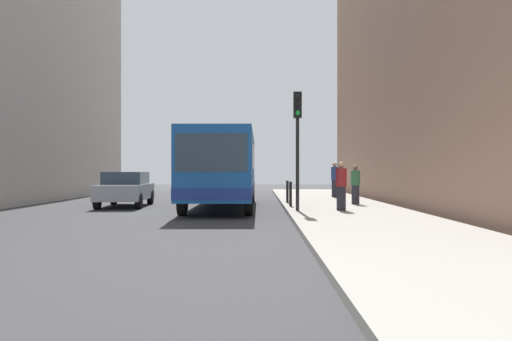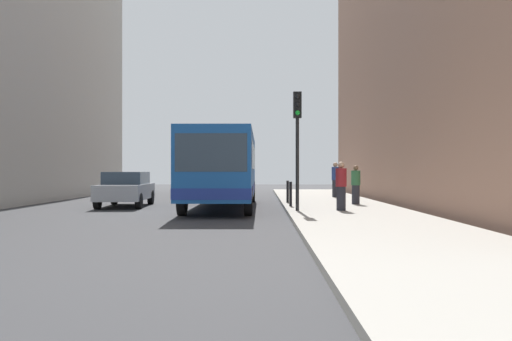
% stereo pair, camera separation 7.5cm
% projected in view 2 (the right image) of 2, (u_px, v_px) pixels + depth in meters
% --- Properties ---
extents(ground_plane, '(80.00, 80.00, 0.00)m').
position_uv_depth(ground_plane, '(199.00, 212.00, 19.99)').
color(ground_plane, '#38383A').
extents(sidewalk, '(4.40, 40.00, 0.15)m').
position_uv_depth(sidewalk, '(345.00, 210.00, 19.94)').
color(sidewalk, '#ADA89E').
rests_on(sidewalk, ground).
extents(building_right, '(7.00, 32.00, 17.61)m').
position_uv_depth(building_right, '(469.00, 6.00, 23.88)').
color(building_right, '#936B56').
rests_on(building_right, ground).
extents(bus, '(2.55, 11.02, 3.00)m').
position_uv_depth(bus, '(223.00, 166.00, 22.44)').
color(bus, '#19519E').
rests_on(bus, ground).
extents(car_beside_bus, '(2.03, 4.48, 1.48)m').
position_uv_depth(car_beside_bus, '(126.00, 188.00, 23.05)').
color(car_beside_bus, '#A5A8AD').
rests_on(car_beside_bus, ground).
extents(car_behind_bus, '(2.11, 4.52, 1.48)m').
position_uv_depth(car_behind_bus, '(225.00, 183.00, 32.26)').
color(car_behind_bus, black).
rests_on(car_behind_bus, ground).
extents(traffic_light, '(0.28, 0.33, 4.10)m').
position_uv_depth(traffic_light, '(297.00, 128.00, 18.64)').
color(traffic_light, black).
rests_on(traffic_light, sidewalk).
extents(bollard_near, '(0.11, 0.11, 0.95)m').
position_uv_depth(bollard_near, '(291.00, 194.00, 21.05)').
color(bollard_near, black).
rests_on(bollard_near, sidewalk).
extents(bollard_mid, '(0.11, 0.11, 0.95)m').
position_uv_depth(bollard_mid, '(288.00, 192.00, 23.41)').
color(bollard_mid, black).
rests_on(bollard_mid, sidewalk).
extents(pedestrian_near_signal, '(0.38, 0.38, 1.69)m').
position_uv_depth(pedestrian_near_signal, '(341.00, 186.00, 18.80)').
color(pedestrian_near_signal, '#26262D').
rests_on(pedestrian_near_signal, sidewalk).
extents(pedestrian_mid_sidewalk, '(0.38, 0.38, 1.60)m').
position_uv_depth(pedestrian_mid_sidewalk, '(356.00, 185.00, 22.27)').
color(pedestrian_mid_sidewalk, '#26262D').
rests_on(pedestrian_mid_sidewalk, sidewalk).
extents(pedestrian_far_sidewalk, '(0.38, 0.38, 1.81)m').
position_uv_depth(pedestrian_far_sidewalk, '(335.00, 180.00, 28.19)').
color(pedestrian_far_sidewalk, '#26262D').
rests_on(pedestrian_far_sidewalk, sidewalk).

